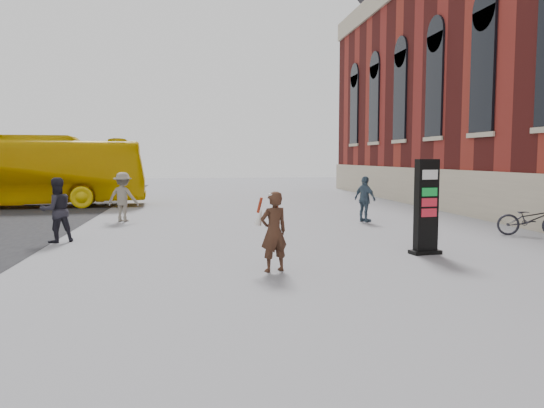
{
  "coord_description": "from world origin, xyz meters",
  "views": [
    {
      "loc": [
        -1.16,
        -10.64,
        2.29
      ],
      "look_at": [
        0.51,
        0.8,
        1.28
      ],
      "focal_mm": 35.0,
      "sensor_mm": 36.0,
      "label": 1
    }
  ],
  "objects": [
    {
      "name": "ground",
      "position": [
        0.0,
        0.0,
        0.0
      ],
      "size": [
        100.0,
        100.0,
        0.0
      ],
      "primitive_type": "plane",
      "color": "#9E9EA3"
    },
    {
      "name": "pedestrian_c",
      "position": [
        4.86,
        7.58,
        0.82
      ],
      "size": [
        0.81,
        1.04,
        1.64
      ],
      "primitive_type": "imported",
      "rotation": [
        0.0,
        0.0,
        2.06
      ],
      "color": "#41576A",
      "rests_on": "ground"
    },
    {
      "name": "bike_6",
      "position": [
        8.6,
        3.56,
        0.49
      ],
      "size": [
        1.98,
        1.26,
        0.98
      ],
      "primitive_type": "imported",
      "rotation": [
        0.0,
        0.0,
        1.22
      ],
      "color": "#22222A",
      "rests_on": "ground"
    },
    {
      "name": "woman",
      "position": [
        0.39,
        -0.19,
        0.83
      ],
      "size": [
        0.75,
        0.71,
        1.62
      ],
      "rotation": [
        0.0,
        0.0,
        3.49
      ],
      "color": "#3A2216",
      "rests_on": "ground"
    },
    {
      "name": "info_pylon",
      "position": [
        4.27,
        1.22,
        1.13
      ],
      "size": [
        0.77,
        0.47,
        2.26
      ],
      "rotation": [
        0.0,
        0.0,
        0.16
      ],
      "color": "black",
      "rests_on": "ground"
    },
    {
      "name": "pedestrian_b",
      "position": [
        -3.73,
        8.92,
        0.89
      ],
      "size": [
        1.3,
        0.99,
        1.77
      ],
      "primitive_type": "imported",
      "rotation": [
        0.0,
        0.0,
        2.81
      ],
      "color": "gray",
      "rests_on": "ground"
    },
    {
      "name": "bus",
      "position": [
        -9.47,
        15.35,
        1.65
      ],
      "size": [
        12.04,
        3.61,
        3.31
      ],
      "primitive_type": "imported",
      "rotation": [
        0.0,
        0.0,
        1.64
      ],
      "color": "#DEB504",
      "rests_on": "road"
    },
    {
      "name": "pedestrian_a",
      "position": [
        -4.89,
        4.32,
        0.88
      ],
      "size": [
        1.08,
        1.01,
        1.76
      ],
      "primitive_type": "imported",
      "rotation": [
        0.0,
        0.0,
        3.69
      ],
      "color": "#22212A",
      "rests_on": "ground"
    }
  ]
}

